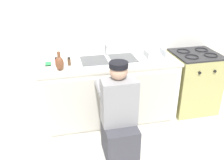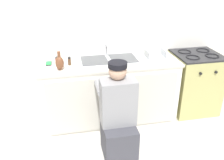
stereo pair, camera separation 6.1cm
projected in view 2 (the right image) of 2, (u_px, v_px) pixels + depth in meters
name	position (u px, v px, depth m)	size (l,w,h in m)	color
ground_plane	(114.00, 130.00, 3.33)	(12.00, 12.00, 0.00)	beige
back_wall	(104.00, 25.00, 3.37)	(6.00, 0.10, 2.50)	silver
counter_cabinet	(109.00, 92.00, 3.41)	(1.79, 0.62, 0.83)	silver
countertop	(109.00, 63.00, 3.23)	(1.83, 0.62, 0.03)	beige
sink_double_basin	(109.00, 60.00, 3.22)	(0.80, 0.44, 0.19)	silver
stove_range	(194.00, 82.00, 3.64)	(0.63, 0.62, 0.89)	tan
plumber_person	(118.00, 119.00, 2.75)	(0.42, 0.61, 1.10)	#3F3F47
spice_bottle_pepper	(69.00, 61.00, 3.10)	(0.04, 0.04, 0.10)	#513823
dish_rack_tray	(155.00, 56.00, 3.34)	(0.28, 0.22, 0.11)	#B2B7BC
spice_bottle_red	(57.00, 61.00, 3.11)	(0.04, 0.04, 0.10)	red
cell_phone	(49.00, 63.00, 3.16)	(0.07, 0.14, 0.01)	black
vase_decorative	(60.00, 63.00, 2.94)	(0.10, 0.10, 0.23)	brown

